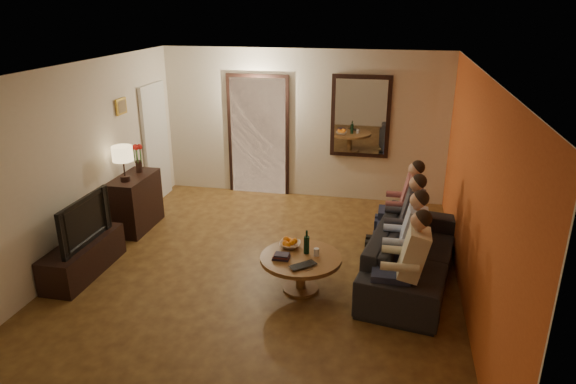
% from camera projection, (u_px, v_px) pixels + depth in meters
% --- Properties ---
extents(floor, '(5.00, 6.00, 0.01)m').
position_uv_depth(floor, '(261.00, 274.00, 6.67)').
color(floor, '#492C13').
rests_on(floor, ground).
extents(ceiling, '(5.00, 6.00, 0.01)m').
position_uv_depth(ceiling, '(256.00, 70.00, 5.77)').
color(ceiling, white).
rests_on(ceiling, back_wall).
extents(back_wall, '(5.00, 0.02, 2.60)m').
position_uv_depth(back_wall, '(303.00, 125.00, 8.97)').
color(back_wall, beige).
rests_on(back_wall, floor).
extents(front_wall, '(5.00, 0.02, 2.60)m').
position_uv_depth(front_wall, '(145.00, 320.00, 3.47)').
color(front_wall, beige).
rests_on(front_wall, floor).
extents(left_wall, '(0.02, 6.00, 2.60)m').
position_uv_depth(left_wall, '(74.00, 167.00, 6.70)').
color(left_wall, beige).
rests_on(left_wall, floor).
extents(right_wall, '(0.02, 6.00, 2.60)m').
position_uv_depth(right_wall, '(475.00, 194.00, 5.74)').
color(right_wall, beige).
rests_on(right_wall, floor).
extents(orange_accent, '(0.01, 6.00, 2.60)m').
position_uv_depth(orange_accent, '(474.00, 194.00, 5.74)').
color(orange_accent, '#CD5623').
rests_on(orange_accent, right_wall).
extents(kitchen_doorway, '(1.00, 0.06, 2.10)m').
position_uv_depth(kitchen_doorway, '(258.00, 137.00, 9.19)').
color(kitchen_doorway, '#FFE0A5').
rests_on(kitchen_doorway, floor).
extents(door_trim, '(1.12, 0.04, 2.22)m').
position_uv_depth(door_trim, '(258.00, 137.00, 9.18)').
color(door_trim, black).
rests_on(door_trim, floor).
extents(fridge_glimpse, '(0.45, 0.03, 1.70)m').
position_uv_depth(fridge_glimpse, '(272.00, 146.00, 9.20)').
color(fridge_glimpse, silver).
rests_on(fridge_glimpse, floor).
extents(mirror_frame, '(1.00, 0.05, 1.40)m').
position_uv_depth(mirror_frame, '(360.00, 117.00, 8.67)').
color(mirror_frame, black).
rests_on(mirror_frame, back_wall).
extents(mirror_glass, '(0.86, 0.02, 1.26)m').
position_uv_depth(mirror_glass, '(360.00, 117.00, 8.65)').
color(mirror_glass, white).
rests_on(mirror_glass, back_wall).
extents(white_door, '(0.06, 0.85, 2.04)m').
position_uv_depth(white_door, '(156.00, 143.00, 8.90)').
color(white_door, white).
rests_on(white_door, floor).
extents(framed_art, '(0.03, 0.28, 0.24)m').
position_uv_depth(framed_art, '(121.00, 106.00, 7.69)').
color(framed_art, '#B28C33').
rests_on(framed_art, left_wall).
extents(art_canvas, '(0.01, 0.22, 0.18)m').
position_uv_depth(art_canvas, '(122.00, 106.00, 7.69)').
color(art_canvas, brown).
rests_on(art_canvas, left_wall).
extents(dresser, '(0.45, 0.95, 0.85)m').
position_uv_depth(dresser, '(136.00, 202.00, 7.89)').
color(dresser, black).
rests_on(dresser, floor).
extents(table_lamp, '(0.30, 0.30, 0.54)m').
position_uv_depth(table_lamp, '(123.00, 164.00, 7.45)').
color(table_lamp, beige).
rests_on(table_lamp, dresser).
extents(flower_vase, '(0.14, 0.14, 0.44)m').
position_uv_depth(flower_vase, '(138.00, 158.00, 7.87)').
color(flower_vase, '#A91612').
rests_on(flower_vase, dresser).
extents(tv_stand, '(0.45, 1.32, 0.44)m').
position_uv_depth(tv_stand, '(84.00, 257.00, 6.63)').
color(tv_stand, black).
rests_on(tv_stand, floor).
extents(tv, '(1.05, 0.14, 0.61)m').
position_uv_depth(tv, '(78.00, 220.00, 6.44)').
color(tv, black).
rests_on(tv, tv_stand).
extents(sofa, '(2.49, 1.32, 0.69)m').
position_uv_depth(sofa, '(412.00, 254.00, 6.45)').
color(sofa, black).
rests_on(sofa, floor).
extents(person_a, '(0.60, 0.40, 1.20)m').
position_uv_depth(person_a, '(406.00, 269.00, 5.56)').
color(person_a, tan).
rests_on(person_a, sofa).
extents(person_b, '(0.60, 0.40, 1.20)m').
position_uv_depth(person_b, '(406.00, 245.00, 6.11)').
color(person_b, tan).
rests_on(person_b, sofa).
extents(person_c, '(0.60, 0.40, 1.20)m').
position_uv_depth(person_c, '(406.00, 225.00, 6.66)').
color(person_c, tan).
rests_on(person_c, sofa).
extents(person_d, '(0.60, 0.40, 1.20)m').
position_uv_depth(person_d, '(405.00, 208.00, 7.21)').
color(person_d, tan).
rests_on(person_d, sofa).
extents(dog, '(0.56, 0.25, 0.56)m').
position_uv_depth(dog, '(386.00, 286.00, 5.85)').
color(dog, tan).
rests_on(dog, floor).
extents(coffee_table, '(1.05, 1.05, 0.45)m').
position_uv_depth(coffee_table, '(301.00, 273.00, 6.24)').
color(coffee_table, brown).
rests_on(coffee_table, floor).
extents(bowl, '(0.26, 0.26, 0.06)m').
position_uv_depth(bowl, '(290.00, 245.00, 6.38)').
color(bowl, white).
rests_on(bowl, coffee_table).
extents(oranges, '(0.20, 0.20, 0.08)m').
position_uv_depth(oranges, '(290.00, 240.00, 6.36)').
color(oranges, orange).
rests_on(oranges, bowl).
extents(wine_bottle, '(0.07, 0.07, 0.31)m').
position_uv_depth(wine_bottle, '(307.00, 242.00, 6.19)').
color(wine_bottle, black).
rests_on(wine_bottle, coffee_table).
extents(wine_glass, '(0.06, 0.06, 0.10)m').
position_uv_depth(wine_glass, '(316.00, 252.00, 6.15)').
color(wine_glass, silver).
rests_on(wine_glass, coffee_table).
extents(book_stack, '(0.20, 0.15, 0.07)m').
position_uv_depth(book_stack, '(281.00, 256.00, 6.10)').
color(book_stack, black).
rests_on(book_stack, coffee_table).
extents(laptop, '(0.39, 0.38, 0.03)m').
position_uv_depth(laptop, '(305.00, 267.00, 5.88)').
color(laptop, black).
rests_on(laptop, coffee_table).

